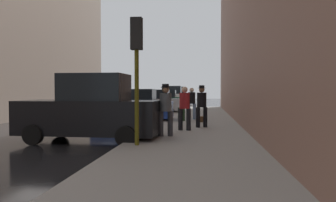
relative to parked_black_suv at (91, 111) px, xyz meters
name	(u,v)px	position (x,y,z in m)	size (l,w,h in m)	color
ground_plane	(42,133)	(-2.65, 1.77, -1.03)	(120.00, 120.00, 0.00)	black
sidewalk	(193,134)	(3.35, 1.77, -0.96)	(4.00, 40.00, 0.15)	gray
parked_black_suv	(91,111)	(0.00, 0.00, 0.00)	(4.64, 2.15, 2.25)	black
parked_blue_sedan	(134,107)	(0.00, 6.77, -0.18)	(4.21, 2.07, 1.79)	navy
parked_silver_sedan	(154,102)	(0.00, 13.70, -0.18)	(4.23, 2.12, 1.79)	#B7BABF
parked_dark_green_sedan	(164,100)	(0.00, 19.96, -0.18)	(4.24, 2.13, 1.79)	#193828
parked_white_van	(170,97)	(0.00, 25.99, 0.00)	(4.62, 2.10, 2.25)	silver
parked_bronze_suv	(176,96)	(0.00, 32.84, 0.00)	(4.65, 2.16, 2.25)	brown
fire_hydrant	(170,112)	(1.80, 8.05, -0.54)	(0.42, 0.22, 0.70)	red
traffic_light	(137,53)	(1.85, -1.42, 1.73)	(0.32, 0.32, 3.60)	#514C0F
pedestrian_in_jeans	(192,102)	(3.08, 7.22, 0.07)	(0.52, 0.44, 1.71)	#728CB2
pedestrian_in_red_jacket	(185,106)	(2.99, 2.22, 0.07)	(0.52, 0.44, 1.71)	black
pedestrian_with_beanie	(166,107)	(2.45, 0.48, 0.10)	(0.53, 0.47, 1.78)	#333338
pedestrian_with_fedora	(202,104)	(3.65, 3.33, 0.10)	(0.53, 0.50, 1.78)	black
rolling_suitcase	(181,114)	(2.58, 6.50, -0.54)	(0.39, 0.58, 1.04)	black
duffel_bag	(200,119)	(3.55, 5.78, -0.74)	(0.32, 0.44, 0.28)	#472D19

